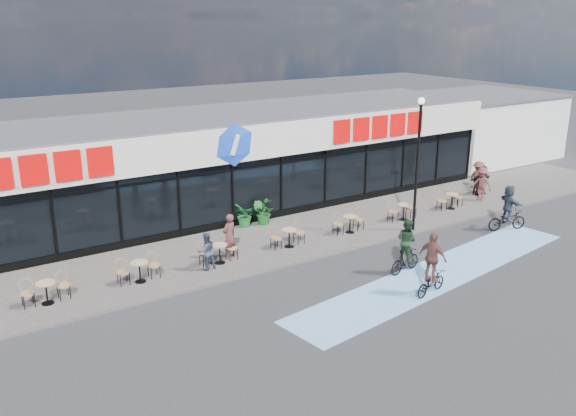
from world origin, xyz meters
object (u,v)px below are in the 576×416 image
(lamp_post, at_px, (418,154))
(patron_right, at_px, (206,251))
(cyclist_a, at_px, (406,249))
(cyclist_b, at_px, (508,211))
(pedestrian_a, at_px, (482,184))
(patron_left, at_px, (229,236))
(pedestrian_b, at_px, (478,178))
(pedestrian_c, at_px, (482,180))
(potted_plant_mid, at_px, (260,213))
(potted_plant_right, at_px, (263,212))
(potted_plant_left, at_px, (245,215))

(lamp_post, distance_m, patron_right, 9.81)
(cyclist_a, distance_m, cyclist_b, 7.00)
(pedestrian_a, height_order, cyclist_b, cyclist_b)
(patron_left, distance_m, pedestrian_b, 14.92)
(lamp_post, height_order, pedestrian_c, lamp_post)
(potted_plant_mid, xyz_separation_m, pedestrian_a, (11.12, -2.91, 0.33))
(pedestrian_a, relative_size, cyclist_a, 0.83)
(cyclist_a, height_order, cyclist_b, cyclist_a)
(potted_plant_right, bearing_deg, lamp_post, -40.00)
(potted_plant_left, xyz_separation_m, potted_plant_mid, (0.76, -0.02, -0.00))
(potted_plant_left, distance_m, pedestrian_c, 12.92)
(cyclist_b, bearing_deg, pedestrian_c, 51.92)
(lamp_post, distance_m, cyclist_b, 4.87)
(potted_plant_right, bearing_deg, potted_plant_mid, 148.16)
(potted_plant_mid, bearing_deg, potted_plant_right, -31.84)
(pedestrian_c, height_order, cyclist_a, cyclist_a)
(potted_plant_left, relative_size, potted_plant_mid, 1.01)
(potted_plant_left, height_order, potted_plant_right, potted_plant_left)
(lamp_post, xyz_separation_m, patron_right, (-9.40, 0.95, -2.64))
(potted_plant_right, xyz_separation_m, pedestrian_b, (11.79, -1.96, 0.34))
(potted_plant_mid, height_order, patron_right, patron_right)
(potted_plant_mid, distance_m, potted_plant_right, 0.12)
(pedestrian_b, bearing_deg, pedestrian_a, 149.11)
(pedestrian_b, bearing_deg, patron_right, 104.61)
(pedestrian_c, relative_size, cyclist_a, 0.76)
(potted_plant_left, relative_size, patron_right, 0.74)
(pedestrian_b, height_order, pedestrian_c, pedestrian_b)
(lamp_post, height_order, pedestrian_a, lamp_post)
(patron_right, height_order, cyclist_b, cyclist_b)
(patron_right, relative_size, cyclist_b, 0.70)
(potted_plant_left, distance_m, patron_right, 4.86)
(lamp_post, bearing_deg, potted_plant_left, 143.80)
(lamp_post, bearing_deg, pedestrian_b, 18.73)
(potted_plant_left, bearing_deg, potted_plant_mid, -1.74)
(pedestrian_c, relative_size, cyclist_b, 0.77)
(potted_plant_right, distance_m, cyclist_b, 10.69)
(lamp_post, relative_size, potted_plant_right, 5.46)
(lamp_post, bearing_deg, potted_plant_mid, 140.14)
(potted_plant_right, height_order, pedestrian_b, pedestrian_b)
(lamp_post, relative_size, patron_left, 3.25)
(patron_left, distance_m, cyclist_a, 6.61)
(potted_plant_right, distance_m, cyclist_a, 7.48)
(pedestrian_c, bearing_deg, lamp_post, 14.71)
(patron_right, xyz_separation_m, cyclist_a, (6.05, -3.98, 0.08))
(pedestrian_a, relative_size, pedestrian_b, 0.98)
(pedestrian_b, bearing_deg, potted_plant_right, 90.44)
(cyclist_b, bearing_deg, potted_plant_right, 144.00)
(potted_plant_right, height_order, pedestrian_a, pedestrian_a)
(lamp_post, height_order, potted_plant_left, lamp_post)
(pedestrian_b, xyz_separation_m, cyclist_a, (-10.08, -5.31, -0.07))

